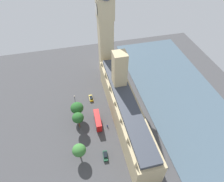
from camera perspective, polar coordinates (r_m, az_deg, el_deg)
ground_plane at (r=98.41m, az=2.45°, el=-8.54°), size 145.77×145.77×0.00m
river_thames at (r=110.96m, az=20.98°, el=-4.39°), size 42.78×131.19×0.25m
parliament_building at (r=93.25m, az=3.58°, el=-4.76°), size 11.00×64.25×31.32m
clock_tower at (r=107.55m, az=-1.95°, el=18.87°), size 8.45×8.45×62.05m
car_yellow_cab_under_trees at (r=107.66m, az=-6.02°, el=-2.02°), size 1.89×4.49×1.74m
double_decker_bus_leading at (r=95.50m, az=-4.12°, el=-8.34°), size 2.92×10.58×4.75m
car_dark_green_opposite_hall at (r=87.60m, az=-1.91°, el=-18.00°), size 2.25×4.81×1.74m
pedestrian_corner at (r=95.76m, az=-1.34°, el=-9.90°), size 0.46×0.57×1.62m
plane_tree_by_river_gate at (r=96.12m, az=-9.98°, el=-4.82°), size 6.12×6.12×9.34m
plane_tree_midblock at (r=84.19m, az=-9.40°, el=-16.39°), size 5.57×5.57×8.15m
plane_tree_far_end at (r=91.74m, az=-9.71°, el=-7.57°), size 5.30×5.30×9.43m
street_lamp_kerbside at (r=104.18m, az=-10.64°, el=-2.03°), size 0.56×0.56×6.04m
street_lamp_near_tower at (r=92.96m, az=-9.66°, el=-9.50°), size 0.56×0.56×6.10m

